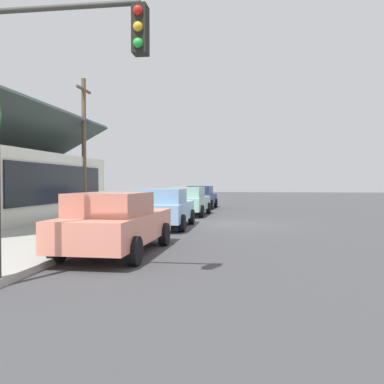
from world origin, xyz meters
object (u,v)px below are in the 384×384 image
at_px(traffic_light_main, 52,86).
at_px(fire_hydrant_red, 171,203).
at_px(car_navy, 201,197).
at_px(car_seafoam, 188,201).
at_px(car_coral, 116,222).
at_px(utility_pole_wooden, 84,144).
at_px(car_skyblue, 165,208).

xyz_separation_m(traffic_light_main, fire_hydrant_red, (19.28, 1.66, -2.99)).
distance_m(car_navy, fire_hydrant_red, 3.41).
xyz_separation_m(car_seafoam, traffic_light_main, (-15.93, -0.06, 2.68)).
height_order(car_coral, utility_pole_wooden, utility_pole_wooden).
relative_size(car_seafoam, utility_pole_wooden, 0.59).
distance_m(car_seafoam, traffic_light_main, 16.16).
height_order(car_navy, utility_pole_wooden, utility_pole_wooden).
height_order(car_skyblue, car_navy, same).
distance_m(car_skyblue, utility_pole_wooden, 8.22).
xyz_separation_m(car_coral, fire_hydrant_red, (15.74, 1.58, -0.32)).
xyz_separation_m(car_skyblue, fire_hydrant_red, (9.64, 1.60, -0.32)).
xyz_separation_m(car_navy, utility_pole_wooden, (-7.51, 5.54, 3.11)).
distance_m(car_skyblue, car_seafoam, 6.29).
xyz_separation_m(car_coral, car_navy, (18.77, 0.04, -0.00)).
bearing_deg(fire_hydrant_red, car_skyblue, -170.58).
relative_size(car_coral, car_skyblue, 1.07).
relative_size(car_seafoam, car_navy, 1.01).
bearing_deg(car_navy, fire_hydrant_red, 154.86).
relative_size(car_navy, utility_pole_wooden, 0.59).
height_order(car_skyblue, utility_pole_wooden, utility_pole_wooden).
distance_m(car_seafoam, car_navy, 6.38).
bearing_deg(car_coral, car_skyblue, 0.71).
bearing_deg(car_navy, traffic_light_main, -177.92).
distance_m(utility_pole_wooden, fire_hydrant_red, 6.92).
relative_size(car_navy, fire_hydrant_red, 6.20).
relative_size(car_coral, car_navy, 1.09).
xyz_separation_m(car_coral, car_skyblue, (6.11, -0.02, -0.00)).
distance_m(car_skyblue, traffic_light_main, 10.01).
distance_m(car_coral, car_skyblue, 6.11).
bearing_deg(car_navy, car_coral, -178.11).
distance_m(traffic_light_main, utility_pole_wooden, 15.85).
distance_m(car_navy, utility_pole_wooden, 9.84).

